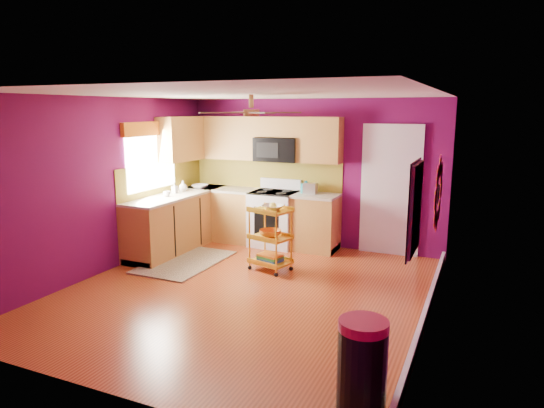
% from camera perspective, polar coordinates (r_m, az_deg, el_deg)
% --- Properties ---
extents(ground, '(5.00, 5.00, 0.00)m').
position_cam_1_polar(ground, '(6.37, -3.09, -10.29)').
color(ground, maroon).
rests_on(ground, ground).
extents(room_envelope, '(4.54, 5.04, 2.52)m').
position_cam_1_polar(room_envelope, '(5.96, -3.02, 4.44)').
color(room_envelope, '#5F0A48').
rests_on(room_envelope, ground).
extents(lower_cabinets, '(2.81, 2.31, 0.94)m').
position_cam_1_polar(lower_cabinets, '(8.39, -5.69, -1.97)').
color(lower_cabinets, olive).
rests_on(lower_cabinets, ground).
extents(electric_range, '(0.76, 0.66, 1.13)m').
position_cam_1_polar(electric_range, '(8.34, 0.28, -1.65)').
color(electric_range, white).
rests_on(electric_range, ground).
extents(upper_cabinetry, '(2.80, 2.30, 1.26)m').
position_cam_1_polar(upper_cabinetry, '(8.45, -4.05, 7.51)').
color(upper_cabinetry, olive).
rests_on(upper_cabinetry, ground).
extents(left_window, '(0.08, 1.35, 1.08)m').
position_cam_1_polar(left_window, '(8.05, -14.04, 6.59)').
color(left_window, white).
rests_on(left_window, ground).
extents(panel_door, '(0.95, 0.11, 2.15)m').
position_cam_1_polar(panel_door, '(7.97, 13.78, 1.40)').
color(panel_door, white).
rests_on(panel_door, ground).
extents(right_wall_art, '(0.04, 2.74, 1.04)m').
position_cam_1_polar(right_wall_art, '(5.04, 18.04, 0.52)').
color(right_wall_art, black).
rests_on(right_wall_art, ground).
extents(ceiling_fan, '(1.01, 1.01, 0.26)m').
position_cam_1_polar(ceiling_fan, '(6.12, -2.45, 10.79)').
color(ceiling_fan, '#BF8C3F').
rests_on(ceiling_fan, ground).
extents(shag_rug, '(0.97, 1.57, 0.02)m').
position_cam_1_polar(shag_rug, '(7.62, -10.19, -6.73)').
color(shag_rug, '#311F10').
rests_on(shag_rug, ground).
extents(rolling_cart, '(0.65, 0.55, 1.02)m').
position_cam_1_polar(rolling_cart, '(7.03, -0.15, -3.74)').
color(rolling_cart, yellow).
rests_on(rolling_cart, ground).
extents(trash_can, '(0.41, 0.44, 0.74)m').
position_cam_1_polar(trash_can, '(4.01, 10.55, -18.18)').
color(trash_can, black).
rests_on(trash_can, ground).
extents(teal_kettle, '(0.18, 0.18, 0.21)m').
position_cam_1_polar(teal_kettle, '(8.14, 4.01, 1.88)').
color(teal_kettle, teal).
rests_on(teal_kettle, lower_cabinets).
extents(toaster, '(0.22, 0.15, 0.18)m').
position_cam_1_polar(toaster, '(8.09, 4.52, 1.86)').
color(toaster, beige).
rests_on(toaster, lower_cabinets).
extents(soap_bottle_a, '(0.08, 0.08, 0.18)m').
position_cam_1_polar(soap_bottle_a, '(8.25, -11.40, 1.87)').
color(soap_bottle_a, '#EA3F72').
rests_on(soap_bottle_a, lower_cabinets).
extents(soap_bottle_b, '(0.14, 0.14, 0.18)m').
position_cam_1_polar(soap_bottle_b, '(8.45, -10.43, 2.10)').
color(soap_bottle_b, white).
rests_on(soap_bottle_b, lower_cabinets).
extents(counter_dish, '(0.27, 0.27, 0.07)m').
position_cam_1_polar(counter_dish, '(8.72, -8.48, 2.06)').
color(counter_dish, white).
rests_on(counter_dish, lower_cabinets).
extents(counter_cup, '(0.11, 0.11, 0.09)m').
position_cam_1_polar(counter_cup, '(7.97, -12.27, 1.17)').
color(counter_cup, white).
rests_on(counter_cup, lower_cabinets).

